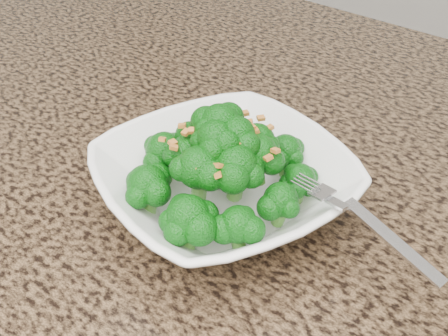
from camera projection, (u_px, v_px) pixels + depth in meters
The scene contains 5 objects.
granite_counter at pixel (249, 199), 0.62m from camera, with size 1.64×1.04×0.03m, color brown.
bowl at pixel (224, 184), 0.57m from camera, with size 0.25×0.25×0.06m, color white.
broccoli_pile at pixel (224, 128), 0.53m from camera, with size 0.22×0.22×0.07m, color #0A590B, non-canonical shape.
garlic_topping at pixel (224, 90), 0.50m from camera, with size 0.13×0.13×0.01m, color #C97D31, non-canonical shape.
fork at pixel (340, 206), 0.49m from camera, with size 0.17×0.03×0.01m, color silver, non-canonical shape.
Camera 1 is at (0.28, -0.08, 1.28)m, focal length 45.00 mm.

